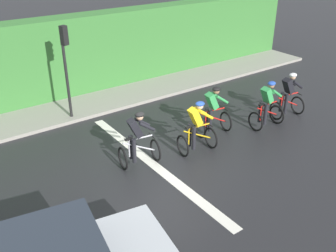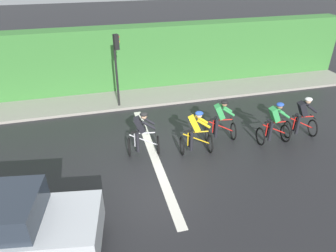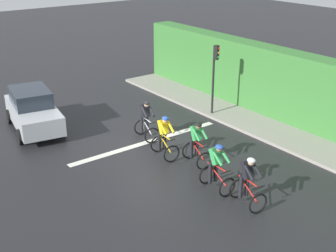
# 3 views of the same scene
# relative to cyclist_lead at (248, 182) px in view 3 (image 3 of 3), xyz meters

# --- Properties ---
(ground_plane) EXTENTS (80.00, 80.00, 0.00)m
(ground_plane) POSITION_rel_cyclist_lead_xyz_m (-0.17, -5.61, -0.80)
(ground_plane) COLOR black
(sidewalk_kerb) EXTENTS (2.80, 19.92, 0.12)m
(sidewalk_kerb) POSITION_rel_cyclist_lead_xyz_m (-5.41, -3.61, -0.74)
(sidewalk_kerb) COLOR gray
(sidewalk_kerb) RESTS_ON ground
(stone_wall_low) EXTENTS (0.44, 19.92, 0.41)m
(stone_wall_low) POSITION_rel_cyclist_lead_xyz_m (-6.31, -3.61, -0.59)
(stone_wall_low) COLOR gray
(stone_wall_low) RESTS_ON ground
(hedge_wall) EXTENTS (1.10, 19.92, 3.18)m
(hedge_wall) POSITION_rel_cyclist_lead_xyz_m (-6.61, -3.61, 0.79)
(hedge_wall) COLOR #387533
(hedge_wall) RESTS_ON ground
(road_marking_stop_line) EXTENTS (7.00, 0.30, 0.01)m
(road_marking_stop_line) POSITION_rel_cyclist_lead_xyz_m (-0.17, -5.73, -0.79)
(road_marking_stop_line) COLOR silver
(road_marking_stop_line) RESTS_ON ground
(cyclist_lead) EXTENTS (0.84, 1.17, 1.66)m
(cyclist_lead) POSITION_rel_cyclist_lead_xyz_m (0.00, 0.00, 0.00)
(cyclist_lead) COLOR black
(cyclist_lead) RESTS_ON ground
(cyclist_second) EXTENTS (0.73, 1.11, 1.66)m
(cyclist_second) POSITION_rel_cyclist_lead_xyz_m (0.13, -1.27, 0.00)
(cyclist_second) COLOR black
(cyclist_second) RESTS_ON ground
(cyclist_mid) EXTENTS (0.84, 1.17, 1.66)m
(cyclist_mid) POSITION_rel_cyclist_lead_xyz_m (-0.56, -3.09, 0.00)
(cyclist_mid) COLOR black
(cyclist_mid) RESTS_ON ground
(cyclist_fourth) EXTENTS (0.80, 1.15, 1.66)m
(cyclist_fourth) POSITION_rel_cyclist_lead_xyz_m (0.04, -4.27, 0.00)
(cyclist_fourth) COLOR black
(cyclist_fourth) RESTS_ON ground
(cyclist_trailing) EXTENTS (0.84, 1.17, 1.66)m
(cyclist_trailing) POSITION_rel_cyclist_lead_xyz_m (-0.37, -6.08, 0.00)
(cyclist_trailing) COLOR black
(cyclist_trailing) RESTS_ON ground
(car_silver) EXTENTS (2.38, 4.32, 1.76)m
(car_silver) POSITION_rel_cyclist_lead_xyz_m (2.96, -9.85, 0.08)
(car_silver) COLOR #B7BCC1
(car_silver) RESTS_ON ground
(traffic_light_near_crossing) EXTENTS (0.25, 0.30, 3.34)m
(traffic_light_near_crossing) POSITION_rel_cyclist_lead_xyz_m (-4.37, -6.38, 1.43)
(traffic_light_near_crossing) COLOR black
(traffic_light_near_crossing) RESTS_ON ground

